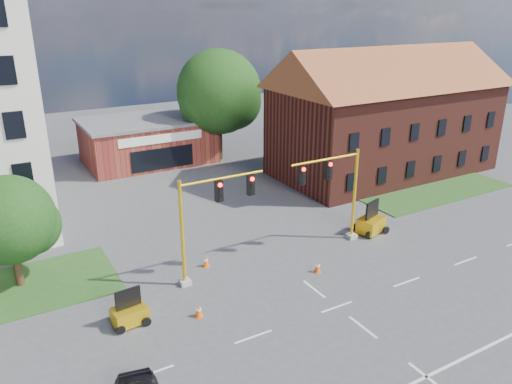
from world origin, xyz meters
TOP-DOWN VIEW (x-y plane):
  - ground at (0.00, 0.00)m, footprint 120.00×120.00m
  - grass_verge_ne at (18.00, 9.00)m, footprint 14.00×4.00m
  - lane_markings at (0.00, -3.00)m, footprint 60.00×36.00m
  - brick_shop at (0.00, 29.98)m, footprint 12.40×8.40m
  - townhouse_row at (18.00, 16.00)m, footprint 21.00×11.00m
  - tree_large at (6.92, 27.08)m, footprint 8.65×8.24m
  - tree_nw_front at (-13.75, 10.58)m, footprint 5.08×4.84m
  - signal_mast_west at (-4.36, 6.00)m, footprint 5.30×0.60m
  - signal_mast_east at (4.36, 6.00)m, footprint 5.30×0.60m
  - trailer_west at (-9.73, 3.93)m, footprint 1.74×1.25m
  - trailer_east at (7.73, 6.05)m, footprint 2.26×1.85m
  - cone_a at (-6.57, 2.79)m, footprint 0.40×0.40m
  - cone_b at (-4.11, 7.31)m, footprint 0.40×0.40m
  - cone_c at (1.28, 3.43)m, footprint 0.40×0.40m
  - cone_d at (7.15, 6.90)m, footprint 0.40×0.40m
  - pickup_white at (11.33, 15.53)m, footprint 5.95×3.52m

SIDE VIEW (x-z plane):
  - ground at x=0.00m, z-range 0.00..0.00m
  - lane_markings at x=0.00m, z-range 0.00..0.01m
  - grass_verge_ne at x=18.00m, z-range 0.00..0.08m
  - cone_a at x=-6.57m, z-range -0.01..0.69m
  - cone_b at x=-4.11m, z-range -0.01..0.69m
  - cone_c at x=1.28m, z-range -0.01..0.69m
  - cone_d at x=7.15m, z-range -0.01..0.69m
  - trailer_west at x=-9.73m, z-range -0.35..1.52m
  - trailer_east at x=7.73m, z-range -0.42..1.81m
  - pickup_white at x=11.33m, z-range 0.00..1.55m
  - brick_shop at x=0.00m, z-range 0.01..4.31m
  - tree_nw_front at x=-13.75m, z-range 0.62..7.05m
  - signal_mast_west at x=-4.36m, z-range 0.82..7.02m
  - signal_mast_east at x=4.36m, z-range 0.82..7.02m
  - townhouse_row at x=18.00m, z-range 0.18..11.68m
  - tree_large at x=6.92m, z-range 1.06..11.99m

